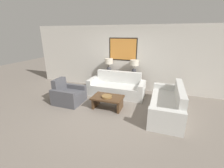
{
  "coord_description": "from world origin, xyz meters",
  "views": [
    {
      "loc": [
        1.62,
        -3.86,
        2.33
      ],
      "look_at": [
        0.02,
        0.8,
        0.65
      ],
      "focal_mm": 24.0,
      "sensor_mm": 36.0,
      "label": 1
    }
  ],
  "objects_px": {
    "couch_by_side": "(167,105)",
    "console_table": "(121,81)",
    "coffee_table": "(108,100)",
    "table_lamp_left": "(109,63)",
    "couch_by_back_wall": "(117,88)",
    "armchair_near_back_wall": "(68,95)",
    "decorative_bowl": "(107,97)",
    "table_lamp_right": "(134,65)"
  },
  "relations": [
    {
      "from": "couch_by_side",
      "to": "console_table",
      "type": "bearing_deg",
      "value": 141.04
    },
    {
      "from": "coffee_table",
      "to": "table_lamp_left",
      "type": "bearing_deg",
      "value": 108.7
    },
    {
      "from": "couch_by_back_wall",
      "to": "armchair_near_back_wall",
      "type": "distance_m",
      "value": 1.85
    },
    {
      "from": "decorative_bowl",
      "to": "armchair_near_back_wall",
      "type": "bearing_deg",
      "value": 179.71
    },
    {
      "from": "console_table",
      "to": "coffee_table",
      "type": "distance_m",
      "value": 1.78
    },
    {
      "from": "table_lamp_right",
      "to": "couch_by_back_wall",
      "type": "bearing_deg",
      "value": -131.17
    },
    {
      "from": "console_table",
      "to": "armchair_near_back_wall",
      "type": "xyz_separation_m",
      "value": [
        -1.4,
        -1.82,
        -0.1
      ]
    },
    {
      "from": "table_lamp_left",
      "to": "couch_by_side",
      "type": "xyz_separation_m",
      "value": [
        2.43,
        -1.52,
        -0.82
      ]
    },
    {
      "from": "couch_by_side",
      "to": "decorative_bowl",
      "type": "height_order",
      "value": "couch_by_side"
    },
    {
      "from": "console_table",
      "to": "coffee_table",
      "type": "xyz_separation_m",
      "value": [
        0.06,
        -1.78,
        -0.09
      ]
    },
    {
      "from": "couch_by_back_wall",
      "to": "coffee_table",
      "type": "relative_size",
      "value": 2.2
    },
    {
      "from": "couch_by_side",
      "to": "armchair_near_back_wall",
      "type": "distance_m",
      "value": 3.3
    },
    {
      "from": "table_lamp_left",
      "to": "decorative_bowl",
      "type": "relative_size",
      "value": 1.77
    },
    {
      "from": "table_lamp_left",
      "to": "decorative_bowl",
      "type": "height_order",
      "value": "table_lamp_left"
    },
    {
      "from": "table_lamp_right",
      "to": "couch_by_side",
      "type": "distance_m",
      "value": 2.19
    },
    {
      "from": "coffee_table",
      "to": "console_table",
      "type": "bearing_deg",
      "value": 91.9
    },
    {
      "from": "table_lamp_right",
      "to": "armchair_near_back_wall",
      "type": "xyz_separation_m",
      "value": [
        -1.95,
        -1.82,
        -0.85
      ]
    },
    {
      "from": "table_lamp_left",
      "to": "table_lamp_right",
      "type": "distance_m",
      "value": 1.08
    },
    {
      "from": "console_table",
      "to": "couch_by_back_wall",
      "type": "bearing_deg",
      "value": -90.0
    },
    {
      "from": "couch_by_back_wall",
      "to": "console_table",
      "type": "bearing_deg",
      "value": 90.0
    },
    {
      "from": "coffee_table",
      "to": "couch_by_side",
      "type": "bearing_deg",
      "value": 7.92
    },
    {
      "from": "console_table",
      "to": "table_lamp_left",
      "type": "relative_size",
      "value": 2.81
    },
    {
      "from": "couch_by_back_wall",
      "to": "couch_by_side",
      "type": "relative_size",
      "value": 1.0
    },
    {
      "from": "console_table",
      "to": "armchair_near_back_wall",
      "type": "height_order",
      "value": "armchair_near_back_wall"
    },
    {
      "from": "couch_by_side",
      "to": "decorative_bowl",
      "type": "xyz_separation_m",
      "value": [
        -1.84,
        -0.3,
        0.13
      ]
    },
    {
      "from": "couch_by_side",
      "to": "armchair_near_back_wall",
      "type": "relative_size",
      "value": 2.33
    },
    {
      "from": "decorative_bowl",
      "to": "armchair_near_back_wall",
      "type": "distance_m",
      "value": 1.46
    },
    {
      "from": "coffee_table",
      "to": "decorative_bowl",
      "type": "xyz_separation_m",
      "value": [
        -0.01,
        -0.05,
        0.14
      ]
    },
    {
      "from": "armchair_near_back_wall",
      "to": "table_lamp_left",
      "type": "bearing_deg",
      "value": 64.63
    },
    {
      "from": "table_lamp_left",
      "to": "couch_by_back_wall",
      "type": "distance_m",
      "value": 1.16
    },
    {
      "from": "armchair_near_back_wall",
      "to": "console_table",
      "type": "bearing_deg",
      "value": 52.32
    },
    {
      "from": "table_lamp_right",
      "to": "couch_by_back_wall",
      "type": "xyz_separation_m",
      "value": [
        -0.54,
        -0.62,
        -0.82
      ]
    },
    {
      "from": "couch_by_back_wall",
      "to": "decorative_bowl",
      "type": "bearing_deg",
      "value": -87.76
    },
    {
      "from": "couch_by_back_wall",
      "to": "coffee_table",
      "type": "bearing_deg",
      "value": -87.08
    },
    {
      "from": "couch_by_back_wall",
      "to": "coffee_table",
      "type": "xyz_separation_m",
      "value": [
        0.06,
        -1.16,
        -0.01
      ]
    },
    {
      "from": "table_lamp_right",
      "to": "decorative_bowl",
      "type": "height_order",
      "value": "table_lamp_right"
    },
    {
      "from": "decorative_bowl",
      "to": "coffee_table",
      "type": "bearing_deg",
      "value": 76.32
    },
    {
      "from": "couch_by_back_wall",
      "to": "couch_by_side",
      "type": "bearing_deg",
      "value": -25.61
    },
    {
      "from": "decorative_bowl",
      "to": "armchair_near_back_wall",
      "type": "height_order",
      "value": "armchair_near_back_wall"
    },
    {
      "from": "table_lamp_right",
      "to": "coffee_table",
      "type": "relative_size",
      "value": 0.59
    },
    {
      "from": "couch_by_back_wall",
      "to": "decorative_bowl",
      "type": "relative_size",
      "value": 6.56
    },
    {
      "from": "coffee_table",
      "to": "armchair_near_back_wall",
      "type": "relative_size",
      "value": 1.06
    }
  ]
}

